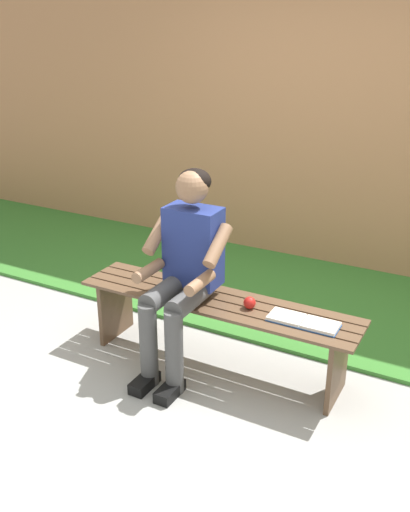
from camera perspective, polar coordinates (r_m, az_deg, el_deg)
name	(u,v)px	position (r m, az deg, el deg)	size (l,w,h in m)	color
grass_strip	(283,291)	(4.78, 7.74, -3.46)	(9.00, 1.71, 0.03)	#387A2D
brick_wall	(274,94)	(5.33, 6.89, 15.71)	(9.50, 0.24, 2.95)	#B27A51
bench_near	(216,315)	(3.64, 1.13, -5.92)	(1.83, 0.39, 0.47)	brown
person_seated	(184,266)	(3.48, -2.13, -0.97)	(0.50, 0.69, 1.27)	navy
apple	(250,303)	(3.48, 4.45, -4.66)	(0.08, 0.08, 0.08)	red
book_open	(303,322)	(3.36, 9.74, -6.45)	(0.41, 0.16, 0.02)	white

